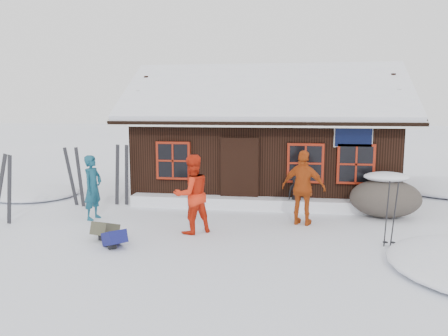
{
  "coord_description": "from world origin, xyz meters",
  "views": [
    {
      "loc": [
        2.37,
        -10.16,
        2.98
      ],
      "look_at": [
        0.59,
        1.46,
        1.3
      ],
      "focal_mm": 35.0,
      "sensor_mm": 36.0,
      "label": 1
    }
  ],
  "objects_px": {
    "skier_teal": "(93,187)",
    "ski_pair_left": "(4,190)",
    "skier_crouched": "(297,193)",
    "skier_orange_right": "(304,188)",
    "backpack_olive": "(105,233)",
    "boulder": "(385,197)",
    "ski_poles": "(391,215)",
    "backpack_blue": "(115,241)",
    "skier_orange_left": "(192,194)"
  },
  "relations": [
    {
      "from": "skier_orange_left",
      "to": "ski_pair_left",
      "type": "bearing_deg",
      "value": -40.13
    },
    {
      "from": "skier_teal",
      "to": "boulder",
      "type": "bearing_deg",
      "value": -69.73
    },
    {
      "from": "ski_poles",
      "to": "backpack_olive",
      "type": "distance_m",
      "value": 6.26
    },
    {
      "from": "skier_teal",
      "to": "ski_pair_left",
      "type": "height_order",
      "value": "ski_pair_left"
    },
    {
      "from": "boulder",
      "to": "ski_pair_left",
      "type": "relative_size",
      "value": 1.01
    },
    {
      "from": "skier_crouched",
      "to": "skier_orange_left",
      "type": "bearing_deg",
      "value": -150.79
    },
    {
      "from": "skier_teal",
      "to": "ski_poles",
      "type": "height_order",
      "value": "skier_teal"
    },
    {
      "from": "ski_pair_left",
      "to": "backpack_olive",
      "type": "height_order",
      "value": "ski_pair_left"
    },
    {
      "from": "skier_teal",
      "to": "skier_orange_right",
      "type": "distance_m",
      "value": 5.47
    },
    {
      "from": "skier_orange_left",
      "to": "backpack_olive",
      "type": "xyz_separation_m",
      "value": [
        -1.83,
        -0.76,
        -0.78
      ]
    },
    {
      "from": "skier_orange_right",
      "to": "boulder",
      "type": "distance_m",
      "value": 2.5
    },
    {
      "from": "backpack_olive",
      "to": "skier_orange_left",
      "type": "bearing_deg",
      "value": 36.22
    },
    {
      "from": "ski_pair_left",
      "to": "skier_orange_right",
      "type": "bearing_deg",
      "value": 18.09
    },
    {
      "from": "skier_crouched",
      "to": "backpack_blue",
      "type": "bearing_deg",
      "value": -151.92
    },
    {
      "from": "skier_orange_right",
      "to": "backpack_blue",
      "type": "bearing_deg",
      "value": 47.4
    },
    {
      "from": "boulder",
      "to": "backpack_blue",
      "type": "xyz_separation_m",
      "value": [
        -6.19,
        -3.53,
        -0.41
      ]
    },
    {
      "from": "skier_orange_left",
      "to": "skier_crouched",
      "type": "xyz_separation_m",
      "value": [
        2.46,
        2.58,
        -0.41
      ]
    },
    {
      "from": "skier_orange_right",
      "to": "skier_crouched",
      "type": "bearing_deg",
      "value": -68.26
    },
    {
      "from": "skier_crouched",
      "to": "ski_poles",
      "type": "height_order",
      "value": "ski_poles"
    },
    {
      "from": "ski_poles",
      "to": "backpack_olive",
      "type": "height_order",
      "value": "ski_poles"
    },
    {
      "from": "backpack_blue",
      "to": "ski_poles",
      "type": "bearing_deg",
      "value": -34.65
    },
    {
      "from": "skier_crouched",
      "to": "backpack_blue",
      "type": "relative_size",
      "value": 2.04
    },
    {
      "from": "boulder",
      "to": "backpack_olive",
      "type": "relative_size",
      "value": 3.48
    },
    {
      "from": "skier_crouched",
      "to": "backpack_olive",
      "type": "distance_m",
      "value": 5.45
    },
    {
      "from": "ski_poles",
      "to": "backpack_blue",
      "type": "bearing_deg",
      "value": -170.43
    },
    {
      "from": "skier_teal",
      "to": "skier_crouched",
      "type": "distance_m",
      "value": 5.6
    },
    {
      "from": "skier_teal",
      "to": "boulder",
      "type": "xyz_separation_m",
      "value": [
        7.67,
        1.38,
        -0.3
      ]
    },
    {
      "from": "boulder",
      "to": "backpack_olive",
      "type": "xyz_separation_m",
      "value": [
        -6.64,
        -3.0,
        -0.41
      ]
    },
    {
      "from": "skier_orange_left",
      "to": "backpack_olive",
      "type": "distance_m",
      "value": 2.13
    },
    {
      "from": "skier_crouched",
      "to": "ski_poles",
      "type": "bearing_deg",
      "value": -73.61
    },
    {
      "from": "skier_teal",
      "to": "boulder",
      "type": "relative_size",
      "value": 0.91
    },
    {
      "from": "skier_orange_right",
      "to": "ski_poles",
      "type": "bearing_deg",
      "value": 157.04
    },
    {
      "from": "skier_teal",
      "to": "ski_poles",
      "type": "bearing_deg",
      "value": -89.17
    },
    {
      "from": "skier_orange_left",
      "to": "ski_pair_left",
      "type": "distance_m",
      "value": 4.81
    },
    {
      "from": "ski_poles",
      "to": "backpack_olive",
      "type": "relative_size",
      "value": 2.68
    },
    {
      "from": "ski_pair_left",
      "to": "backpack_olive",
      "type": "distance_m",
      "value": 3.17
    },
    {
      "from": "skier_teal",
      "to": "backpack_blue",
      "type": "bearing_deg",
      "value": -135.5
    },
    {
      "from": "skier_orange_left",
      "to": "skier_crouched",
      "type": "distance_m",
      "value": 3.59
    },
    {
      "from": "skier_crouched",
      "to": "boulder",
      "type": "relative_size",
      "value": 0.56
    },
    {
      "from": "skier_orange_left",
      "to": "boulder",
      "type": "xyz_separation_m",
      "value": [
        4.81,
        2.24,
        -0.38
      ]
    },
    {
      "from": "boulder",
      "to": "ski_pair_left",
      "type": "distance_m",
      "value": 9.88
    },
    {
      "from": "skier_crouched",
      "to": "skier_orange_right",
      "type": "bearing_deg",
      "value": -101.57
    },
    {
      "from": "ski_poles",
      "to": "boulder",
      "type": "bearing_deg",
      "value": 80.72
    },
    {
      "from": "boulder",
      "to": "backpack_olive",
      "type": "distance_m",
      "value": 7.29
    },
    {
      "from": "skier_orange_right",
      "to": "ski_pair_left",
      "type": "height_order",
      "value": "skier_orange_right"
    },
    {
      "from": "ski_pair_left",
      "to": "boulder",
      "type": "bearing_deg",
      "value": 22.56
    },
    {
      "from": "ski_poles",
      "to": "skier_orange_right",
      "type": "bearing_deg",
      "value": 140.94
    },
    {
      "from": "skier_crouched",
      "to": "boulder",
      "type": "height_order",
      "value": "boulder"
    },
    {
      "from": "skier_crouched",
      "to": "backpack_olive",
      "type": "xyz_separation_m",
      "value": [
        -4.29,
        -3.35,
        -0.38
      ]
    },
    {
      "from": "backpack_blue",
      "to": "backpack_olive",
      "type": "relative_size",
      "value": 0.96
    }
  ]
}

